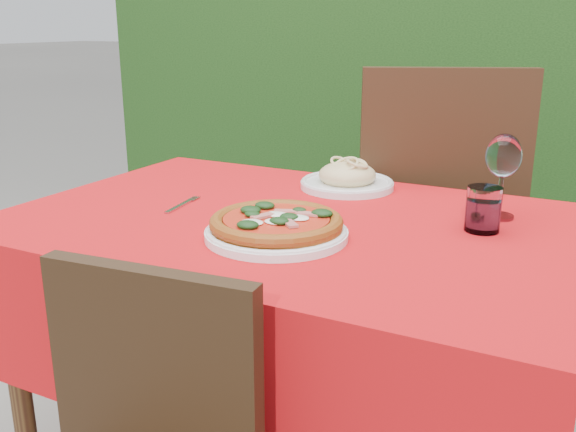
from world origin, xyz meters
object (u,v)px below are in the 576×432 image
at_px(wine_glass, 503,159).
at_px(fork, 179,206).
at_px(pizza_plate, 276,226).
at_px(chair_far, 434,214).
at_px(pasta_plate, 347,179).
at_px(water_glass, 483,211).

bearing_deg(wine_glass, fork, -159.20).
bearing_deg(fork, pizza_plate, -24.01).
relative_size(chair_far, pasta_plate, 4.28).
height_order(pizza_plate, fork, pizza_plate).
height_order(chair_far, wine_glass, chair_far).
bearing_deg(water_glass, chair_far, 113.45).
height_order(pizza_plate, water_glass, water_glass).
relative_size(chair_far, pizza_plate, 3.60).
bearing_deg(pasta_plate, wine_glass, -12.86).
bearing_deg(fork, pasta_plate, 43.55).
bearing_deg(chair_far, water_glass, 89.95).
xyz_separation_m(pasta_plate, wine_glass, (0.40, -0.09, 0.11)).
distance_m(chair_far, wine_glass, 0.58).
distance_m(pizza_plate, water_glass, 0.43).
height_order(chair_far, fork, chair_far).
relative_size(wine_glass, fork, 1.17).
distance_m(water_glass, wine_glass, 0.15).
height_order(pizza_plate, wine_glass, wine_glass).
distance_m(pizza_plate, fork, 0.33).
bearing_deg(chair_far, pizza_plate, 57.73).
height_order(pasta_plate, wine_glass, wine_glass).
bearing_deg(water_glass, fork, -167.71).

